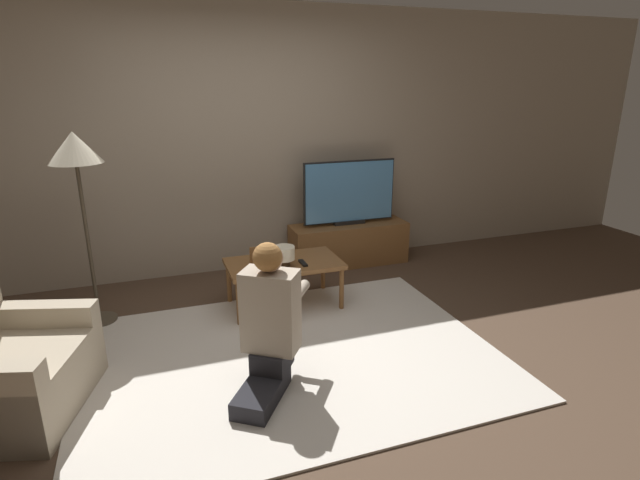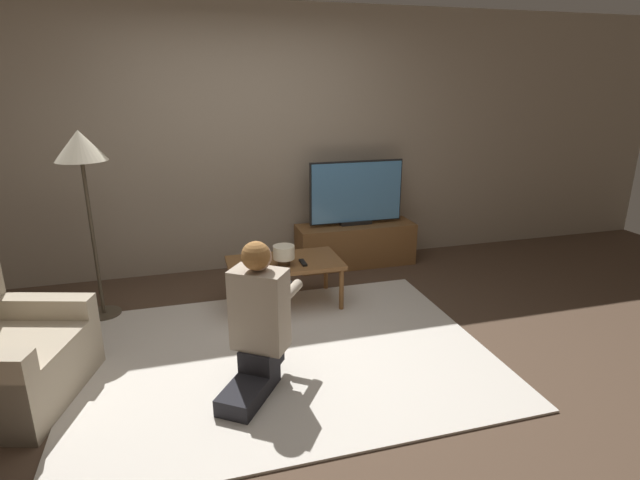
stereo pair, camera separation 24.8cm
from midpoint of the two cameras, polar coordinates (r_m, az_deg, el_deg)
The scene contains 11 objects.
ground_plane at distance 3.67m, azimuth -2.03°, elevation -13.20°, with size 10.00×10.00×0.00m, color brown.
wall_back at distance 5.07m, azimuth -7.56°, elevation 11.00°, with size 10.00×0.06×2.60m.
rug at distance 3.66m, azimuth -2.03°, elevation -13.09°, with size 2.87×2.14×0.02m.
tv_stand at distance 5.32m, azimuth 5.39°, elevation -0.52°, with size 1.25×0.39×0.44m.
tv at distance 5.18m, azimuth 5.56°, elevation 5.38°, with size 0.99×0.08×0.67m.
coffee_table at distance 4.28m, azimuth -2.43°, elevation -2.94°, with size 0.96×0.55×0.42m.
floor_lamp at distance 4.19m, azimuth -24.06°, elevation 8.36°, with size 0.39×0.39×1.53m.
person_kneeling at distance 3.14m, azimuth -4.80°, elevation -9.02°, with size 0.68×0.82×0.96m.
picture_frame at distance 4.22m, azimuth -5.56°, elevation -1.62°, with size 0.11×0.01×0.15m.
table_lamp at distance 4.13m, azimuth -2.45°, elevation -1.58°, with size 0.18×0.18×0.17m.
remote at distance 4.19m, azimuth -0.26°, elevation -2.62°, with size 0.04×0.15×0.02m.
Camera 2 is at (-0.62, -3.09, 1.89)m, focal length 28.00 mm.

